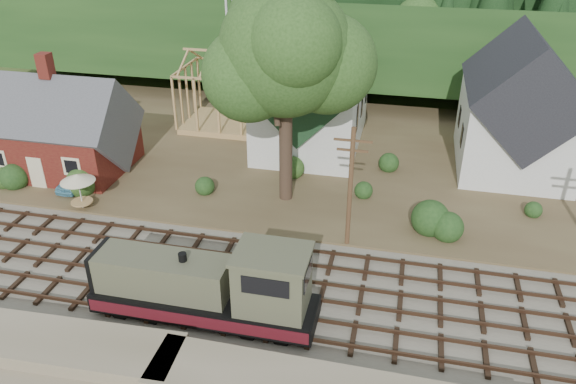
% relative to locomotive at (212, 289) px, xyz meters
% --- Properties ---
extents(ground, '(140.00, 140.00, 0.00)m').
position_rel_locomotive_xyz_m(ground, '(-1.17, 3.00, -2.04)').
color(ground, '#384C1E').
rests_on(ground, ground).
extents(railroad_bed, '(64.00, 11.00, 0.16)m').
position_rel_locomotive_xyz_m(railroad_bed, '(-1.17, 3.00, -1.96)').
color(railroad_bed, '#726B5B').
rests_on(railroad_bed, ground).
extents(village_flat, '(64.00, 26.00, 0.30)m').
position_rel_locomotive_xyz_m(village_flat, '(-1.17, 21.00, -1.89)').
color(village_flat, brown).
rests_on(village_flat, ground).
extents(hillside, '(70.00, 28.96, 12.74)m').
position_rel_locomotive_xyz_m(hillside, '(-1.17, 45.00, -2.04)').
color(hillside, '#1E3F19').
rests_on(hillside, ground).
extents(ridge, '(80.00, 20.00, 12.00)m').
position_rel_locomotive_xyz_m(ridge, '(-1.17, 61.00, -2.04)').
color(ridge, black).
rests_on(ridge, ground).
extents(depot, '(10.80, 7.41, 9.00)m').
position_rel_locomotive_xyz_m(depot, '(-17.17, 14.00, 1.17)').
color(depot, '#531313').
rests_on(depot, village_flat).
extents(church, '(8.40, 15.17, 13.00)m').
position_rel_locomotive_xyz_m(church, '(0.83, 22.68, 3.14)').
color(church, silver).
rests_on(church, village_flat).
extents(farmhouse, '(8.40, 10.80, 10.60)m').
position_rel_locomotive_xyz_m(farmhouse, '(16.83, 22.00, 2.82)').
color(farmhouse, silver).
rests_on(farmhouse, village_flat).
extents(timber_frame, '(8.20, 6.20, 6.99)m').
position_rel_locomotive_xyz_m(timber_frame, '(-7.17, 25.00, 1.23)').
color(timber_frame, tan).
rests_on(timber_frame, village_flat).
extents(lattice_tower, '(3.20, 3.20, 12.12)m').
position_rel_locomotive_xyz_m(lattice_tower, '(-7.17, 31.00, 7.99)').
color(lattice_tower, silver).
rests_on(lattice_tower, village_flat).
extents(big_tree, '(10.90, 8.40, 14.70)m').
position_rel_locomotive_xyz_m(big_tree, '(0.99, 13.08, 8.18)').
color(big_tree, '#38281E').
rests_on(big_tree, village_flat).
extents(telegraph_pole_near, '(2.20, 0.28, 8.00)m').
position_rel_locomotive_xyz_m(telegraph_pole_near, '(5.83, 8.20, 2.21)').
color(telegraph_pole_near, '#4C331E').
rests_on(telegraph_pole_near, ground).
extents(locomotive, '(11.39, 2.85, 4.57)m').
position_rel_locomotive_xyz_m(locomotive, '(0.00, 0.00, 0.00)').
color(locomotive, black).
rests_on(locomotive, railroad_bed).
extents(car_blue, '(1.66, 3.90, 1.32)m').
position_rel_locomotive_xyz_m(car_blue, '(-14.48, 11.23, -1.08)').
color(car_blue, '#60B1CE').
rests_on(car_blue, village_flat).
extents(car_green, '(3.97, 2.74, 1.24)m').
position_rel_locomotive_xyz_m(car_green, '(-18.76, 13.93, -1.12)').
color(car_green, '#7BA371').
rests_on(car_green, village_flat).
extents(patio_set, '(2.30, 2.30, 2.57)m').
position_rel_locomotive_xyz_m(patio_set, '(-12.48, 8.50, 0.44)').
color(patio_set, silver).
rests_on(patio_set, village_flat).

